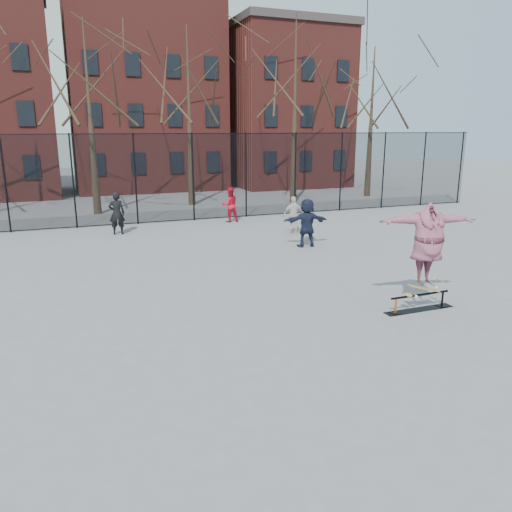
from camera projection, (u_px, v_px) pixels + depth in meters
name	position (u px, v px, depth m)	size (l,w,h in m)	color
ground	(286.00, 319.00, 11.24)	(100.00, 100.00, 0.00)	slate
skate_rail	(419.00, 304.00, 11.78)	(1.82, 0.28, 0.40)	black
skateboard	(424.00, 291.00, 11.74)	(0.91, 0.22, 0.11)	#A57F42
skater	(427.00, 250.00, 11.49)	(2.34, 0.64, 1.91)	#433A92
bystander_black	(117.00, 213.00, 20.09)	(0.63, 0.41, 1.73)	black
bystander_red	(230.00, 205.00, 22.81)	(0.77, 0.60, 1.58)	red
bystander_white	(294.00, 215.00, 20.20)	(0.90, 0.37, 1.53)	beige
bystander_navy	(307.00, 223.00, 17.98)	(1.63, 0.52, 1.76)	#1B2137
fence	(167.00, 177.00, 22.47)	(34.03, 0.07, 4.00)	black
tree_row	(141.00, 63.00, 24.82)	(33.66, 7.46, 10.67)	black
rowhouses	(136.00, 100.00, 33.48)	(29.00, 7.00, 13.00)	maroon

